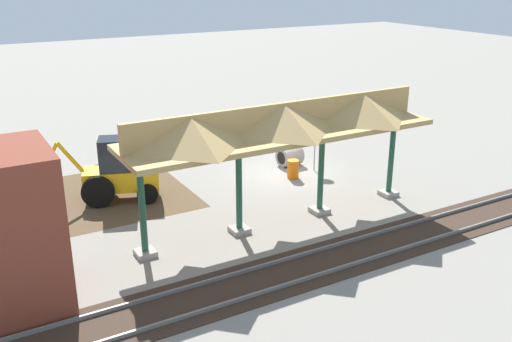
{
  "coord_description": "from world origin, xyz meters",
  "views": [
    {
      "loc": [
        14.45,
        22.38,
        9.72
      ],
      "look_at": [
        3.26,
        2.84,
        1.6
      ],
      "focal_mm": 40.0,
      "sensor_mm": 36.0,
      "label": 1
    }
  ],
  "objects_px": {
    "stop_sign": "(315,142)",
    "traffic_barrel": "(293,169)",
    "backhoe": "(118,172)",
    "concrete_pipe": "(290,156)"
  },
  "relations": [
    {
      "from": "stop_sign",
      "to": "traffic_barrel",
      "type": "distance_m",
      "value": 1.87
    },
    {
      "from": "stop_sign",
      "to": "traffic_barrel",
      "type": "relative_size",
      "value": 2.29
    },
    {
      "from": "backhoe",
      "to": "traffic_barrel",
      "type": "relative_size",
      "value": 5.67
    },
    {
      "from": "backhoe",
      "to": "traffic_barrel",
      "type": "bearing_deg",
      "value": 169.5
    },
    {
      "from": "backhoe",
      "to": "traffic_barrel",
      "type": "xyz_separation_m",
      "value": [
        -8.13,
        1.51,
        -0.82
      ]
    },
    {
      "from": "backhoe",
      "to": "concrete_pipe",
      "type": "xyz_separation_m",
      "value": [
        -9.01,
        -0.13,
        -0.77
      ]
    },
    {
      "from": "stop_sign",
      "to": "concrete_pipe",
      "type": "bearing_deg",
      "value": -63.26
    },
    {
      "from": "stop_sign",
      "to": "traffic_barrel",
      "type": "xyz_separation_m",
      "value": [
        1.52,
        0.38,
        -1.02
      ]
    },
    {
      "from": "traffic_barrel",
      "to": "stop_sign",
      "type": "bearing_deg",
      "value": -166.13
    },
    {
      "from": "traffic_barrel",
      "to": "concrete_pipe",
      "type": "bearing_deg",
      "value": -118.21
    }
  ]
}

